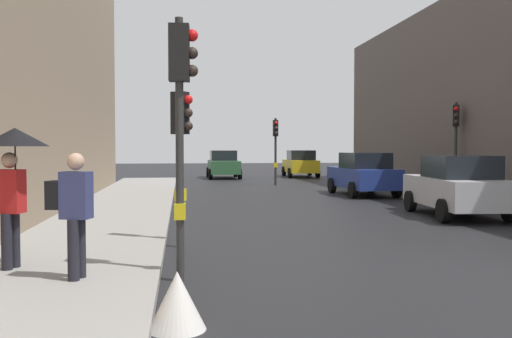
# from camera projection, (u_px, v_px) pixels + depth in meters

# --- Properties ---
(sidewalk_kerb) EXTENTS (3.08, 40.00, 0.16)m
(sidewalk_kerb) POSITION_uv_depth(u_px,v_px,m) (105.00, 226.00, 13.85)
(sidewalk_kerb) COLOR gray
(sidewalk_kerb) RESTS_ON ground
(traffic_light_far_median) EXTENTS (0.25, 0.43, 3.48)m
(traffic_light_far_median) POSITION_uv_depth(u_px,v_px,m) (276.00, 139.00, 29.41)
(traffic_light_far_median) COLOR #2D2D2D
(traffic_light_far_median) RESTS_ON ground
(traffic_light_near_left) EXTENTS (0.44, 0.26, 3.92)m
(traffic_light_near_left) POSITION_uv_depth(u_px,v_px,m) (181.00, 100.00, 8.42)
(traffic_light_near_left) COLOR #2D2D2D
(traffic_light_near_left) RESTS_ON ground
(traffic_light_mid_street) EXTENTS (0.34, 0.45, 3.74)m
(traffic_light_mid_street) POSITION_uv_depth(u_px,v_px,m) (456.00, 132.00, 22.21)
(traffic_light_mid_street) COLOR #2D2D2D
(traffic_light_mid_street) RESTS_ON ground
(traffic_light_near_right) EXTENTS (0.44, 0.37, 3.20)m
(traffic_light_near_right) POSITION_uv_depth(u_px,v_px,m) (181.00, 137.00, 11.31)
(traffic_light_near_right) COLOR #2D2D2D
(traffic_light_near_right) RESTS_ON ground
(car_green_estate) EXTENTS (2.05, 4.21, 1.76)m
(car_green_estate) POSITION_uv_depth(u_px,v_px,m) (223.00, 164.00, 36.18)
(car_green_estate) COLOR #2D6038
(car_green_estate) RESTS_ON ground
(car_blue_van) EXTENTS (2.16, 4.27, 1.76)m
(car_blue_van) POSITION_uv_depth(u_px,v_px,m) (363.00, 174.00, 23.54)
(car_blue_van) COLOR navy
(car_blue_van) RESTS_ON ground
(car_yellow_taxi) EXTENTS (2.13, 4.26, 1.76)m
(car_yellow_taxi) POSITION_uv_depth(u_px,v_px,m) (300.00, 164.00, 37.66)
(car_yellow_taxi) COLOR yellow
(car_yellow_taxi) RESTS_ON ground
(car_silver_hatchback) EXTENTS (2.27, 4.33, 1.76)m
(car_silver_hatchback) POSITION_uv_depth(u_px,v_px,m) (457.00, 186.00, 16.32)
(car_silver_hatchback) COLOR #BCBCC1
(car_silver_hatchback) RESTS_ON ground
(pedestrian_with_umbrella) EXTENTS (1.00, 1.00, 2.14)m
(pedestrian_with_umbrella) POSITION_uv_depth(u_px,v_px,m) (13.00, 158.00, 8.58)
(pedestrian_with_umbrella) COLOR black
(pedestrian_with_umbrella) RESTS_ON sidewalk_kerb
(pedestrian_with_grey_backpack) EXTENTS (0.65, 0.43, 1.77)m
(pedestrian_with_grey_backpack) POSITION_uv_depth(u_px,v_px,m) (73.00, 208.00, 7.94)
(pedestrian_with_grey_backpack) COLOR black
(pedestrian_with_grey_backpack) RESTS_ON sidewalk_kerb
(warning_sign_triangle) EXTENTS (0.64, 0.64, 0.65)m
(warning_sign_triangle) POSITION_uv_depth(u_px,v_px,m) (177.00, 300.00, 6.25)
(warning_sign_triangle) COLOR silver
(warning_sign_triangle) RESTS_ON ground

